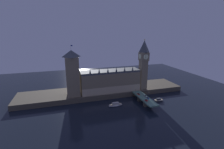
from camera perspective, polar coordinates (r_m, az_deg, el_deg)
name	(u,v)px	position (r m, az deg, el deg)	size (l,w,h in m)	color
ground_plane	(111,106)	(191.42, -0.19, -10.91)	(400.00, 400.00, 0.00)	black
embankment	(103,91)	(224.72, -3.05, -5.98)	(220.00, 42.00, 6.44)	#4C4438
parliament_hall	(110,81)	(213.64, -0.63, -2.20)	(77.10, 21.45, 33.73)	#7F7056
clock_tower	(143,63)	(220.39, 11.00, 3.84)	(11.41, 11.52, 67.21)	#7F7056
victoria_tower	(72,73)	(200.44, -13.75, 0.40)	(15.68, 15.68, 62.03)	#7F7056
bridge	(144,99)	(199.08, 11.35, -8.49)	(11.50, 46.00, 7.17)	slate
car_northbound_lead	(139,94)	(206.13, 9.31, -6.80)	(2.11, 4.79, 1.31)	red
car_northbound_trail	(146,100)	(189.83, 11.97, -8.87)	(2.09, 3.87, 1.54)	red
car_southbound_lead	(148,98)	(197.11, 12.41, -7.99)	(1.90, 4.26, 1.41)	navy
car_southbound_trail	(145,96)	(201.89, 11.59, -7.39)	(1.90, 4.55, 1.34)	white
pedestrian_near_rail	(144,100)	(189.34, 11.16, -8.79)	(0.38, 0.38, 1.87)	black
pedestrian_mid_walk	(148,96)	(201.31, 12.51, -7.41)	(0.38, 0.38, 1.79)	black
pedestrian_far_rail	(136,93)	(206.61, 8.44, -6.61)	(0.38, 0.38, 1.75)	black
street_lamp_near	(147,100)	(182.52, 12.09, -8.75)	(1.34, 0.60, 6.39)	#2D3333
street_lamp_mid	(149,94)	(199.29, 12.84, -6.65)	(1.34, 0.60, 6.72)	#2D3333
street_lamp_far	(135,90)	(206.56, 8.19, -5.57)	(1.34, 0.60, 7.10)	#2D3333
boat_upstream	(115,105)	(189.77, 1.24, -10.59)	(16.55, 5.26, 4.57)	white
boat_downstream	(158,100)	(210.94, 16.02, -8.59)	(11.81, 5.25, 3.54)	#B2A893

